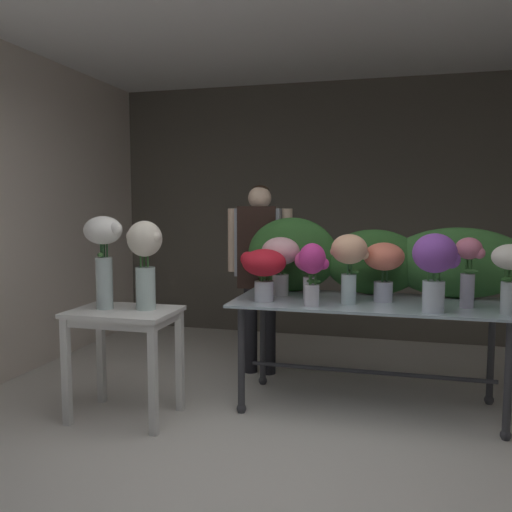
{
  "coord_description": "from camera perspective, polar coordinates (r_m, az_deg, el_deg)",
  "views": [
    {
      "loc": [
        0.68,
        -2.42,
        1.48
      ],
      "look_at": [
        -0.24,
        1.05,
        1.13
      ],
      "focal_mm": 37.37,
      "sensor_mm": 36.0,
      "label": 1
    }
  ],
  "objects": [
    {
      "name": "vase_fuchsia_hydrangea",
      "position": [
        3.89,
        5.78,
        -1.12
      ],
      "size": [
        0.22,
        0.22,
        0.37
      ],
      "color": "silver",
      "rests_on": "display_table_glass"
    },
    {
      "name": "vase_crimson_roses",
      "position": [
        3.79,
        0.82,
        -1.18
      ],
      "size": [
        0.34,
        0.31,
        0.37
      ],
      "color": "silver",
      "rests_on": "display_table_glass"
    },
    {
      "name": "ground_plane",
      "position": [
        4.51,
        5.43,
        -13.68
      ],
      "size": [
        7.82,
        7.82,
        0.0
      ],
      "primitive_type": "plane",
      "color": "silver"
    },
    {
      "name": "foliage_backdrop",
      "position": [
        4.16,
        12.94,
        -0.41
      ],
      "size": [
        2.11,
        0.28,
        0.59
      ],
      "color": "#2D6028",
      "rests_on": "display_table_glass"
    },
    {
      "name": "vase_peach_tulips",
      "position": [
        3.74,
        9.96,
        -0.15
      ],
      "size": [
        0.27,
        0.25,
        0.49
      ],
      "color": "silver",
      "rests_on": "display_table_glass"
    },
    {
      "name": "wall_left",
      "position": [
        5.28,
        -22.53,
        4.32
      ],
      "size": [
        0.12,
        3.67,
        2.81
      ],
      "primitive_type": "cube",
      "color": "beige",
      "rests_on": "ground"
    },
    {
      "name": "vase_white_roses_tall",
      "position": [
        3.79,
        -15.98,
        0.75
      ],
      "size": [
        0.29,
        0.26,
        0.64
      ],
      "color": "silver",
      "rests_on": "side_table_white"
    },
    {
      "name": "wall_back",
      "position": [
        6.02,
        8.32,
        4.77
      ],
      "size": [
        5.03,
        0.12,
        2.81
      ],
      "primitive_type": "cube",
      "color": "#5B564C",
      "rests_on": "ground"
    },
    {
      "name": "display_table_glass",
      "position": [
        3.93,
        12.07,
        -6.53
      ],
      "size": [
        1.94,
        0.83,
        0.8
      ],
      "color": "#AFC6D2",
      "rests_on": "ground"
    },
    {
      "name": "ceiling_slab",
      "position": [
        4.48,
        5.8,
        23.64
      ],
      "size": [
        5.15,
        3.67,
        0.12
      ],
      "primitive_type": "cube",
      "color": "silver",
      "rests_on": "wall_back"
    },
    {
      "name": "vase_ivory_ranunculus",
      "position": [
        3.69,
        25.63,
        -1.18
      ],
      "size": [
        0.24,
        0.23,
        0.44
      ],
      "color": "silver",
      "rests_on": "display_table_glass"
    },
    {
      "name": "vase_cream_lisianthus_tall",
      "position": [
        3.7,
        -11.8,
        0.0
      ],
      "size": [
        0.26,
        0.24,
        0.61
      ],
      "color": "silver",
      "rests_on": "side_table_white"
    },
    {
      "name": "florist",
      "position": [
        4.6,
        0.37,
        -0.29
      ],
      "size": [
        0.57,
        0.24,
        1.65
      ],
      "color": "#232328",
      "rests_on": "ground"
    },
    {
      "name": "side_table_white",
      "position": [
        3.8,
        -13.94,
        -7.29
      ],
      "size": [
        0.71,
        0.51,
        0.76
      ],
      "color": "white",
      "rests_on": "ground"
    },
    {
      "name": "vase_rosy_dahlias",
      "position": [
        3.82,
        21.8,
        -0.9
      ],
      "size": [
        0.19,
        0.17,
        0.47
      ],
      "color": "silver",
      "rests_on": "display_table_glass"
    },
    {
      "name": "vase_blush_stock",
      "position": [
        4.04,
        2.65,
        -0.1
      ],
      "size": [
        0.29,
        0.29,
        0.44
      ],
      "color": "silver",
      "rests_on": "display_table_glass"
    },
    {
      "name": "vase_violet_peonies",
      "position": [
        3.58,
        18.65,
        -0.73
      ],
      "size": [
        0.3,
        0.28,
        0.51
      ],
      "color": "silver",
      "rests_on": "display_table_glass"
    },
    {
      "name": "vase_magenta_snapdragons",
      "position": [
        3.62,
        6.09,
        -1.24
      ],
      "size": [
        0.21,
        0.18,
        0.43
      ],
      "color": "silver",
      "rests_on": "display_table_glass"
    },
    {
      "name": "vase_coral_carnations",
      "position": [
        3.88,
        13.52,
        -0.7
      ],
      "size": [
        0.29,
        0.29,
        0.42
      ],
      "color": "silver",
      "rests_on": "display_table_glass"
    }
  ]
}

